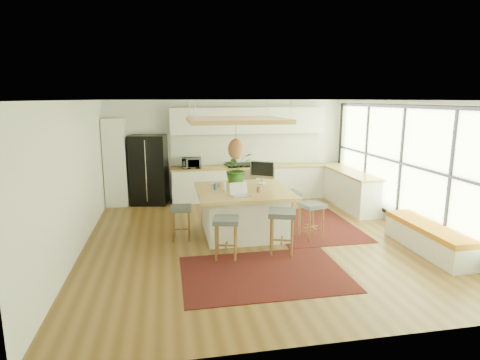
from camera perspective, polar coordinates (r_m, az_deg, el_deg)
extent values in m
plane|color=brown|center=(7.94, 2.10, -8.47)|extent=(7.00, 7.00, 0.00)
plane|color=white|center=(7.46, 2.26, 11.41)|extent=(7.00, 7.00, 0.00)
plane|color=white|center=(10.98, -1.84, 4.42)|extent=(6.50, 0.00, 6.50)
plane|color=white|center=(4.34, 12.45, -7.14)|extent=(6.50, 0.00, 6.50)
plane|color=white|center=(7.57, -22.57, 0.25)|extent=(0.00, 7.00, 7.00)
plane|color=white|center=(8.87, 23.12, 1.76)|extent=(0.00, 7.00, 7.00)
cube|color=white|center=(10.65, -17.46, 2.44)|extent=(0.55, 0.60, 2.25)
cube|color=white|center=(10.92, 1.30, -0.46)|extent=(4.20, 0.60, 0.88)
cube|color=#AE873E|center=(10.84, 1.31, 1.91)|extent=(4.24, 0.64, 0.05)
cube|color=white|center=(11.06, 1.00, 4.47)|extent=(4.20, 0.02, 0.80)
cube|color=white|center=(10.83, 1.19, 8.57)|extent=(4.20, 0.34, 0.70)
cube|color=white|center=(10.59, 15.35, -1.27)|extent=(0.60, 2.50, 0.88)
cube|color=#AE873E|center=(10.50, 15.49, 1.18)|extent=(0.64, 2.54, 0.05)
cube|color=black|center=(6.46, 3.48, -13.29)|extent=(2.60, 1.80, 0.01)
cube|color=black|center=(8.91, 10.13, -6.36)|extent=(1.80, 2.60, 0.01)
imported|color=#A5A5AA|center=(10.54, -7.01, 2.64)|extent=(0.52, 0.30, 0.34)
imported|color=#1E4C19|center=(8.37, -0.46, 1.13)|extent=(0.74, 0.79, 0.54)
imported|color=white|center=(8.36, -3.54, -0.64)|extent=(0.24, 0.24, 0.05)
cylinder|color=blue|center=(7.99, -3.56, -0.69)|extent=(0.07, 0.07, 0.19)
cylinder|color=silver|center=(7.77, -2.23, -1.04)|extent=(0.07, 0.07, 0.19)
cylinder|color=#9F4535|center=(7.74, 2.69, -1.08)|extent=(0.07, 0.07, 0.19)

